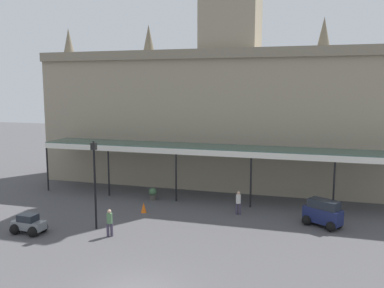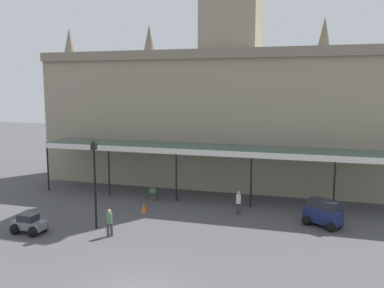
{
  "view_description": "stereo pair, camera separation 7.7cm",
  "coord_description": "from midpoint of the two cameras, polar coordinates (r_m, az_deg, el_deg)",
  "views": [
    {
      "loc": [
        7.03,
        -15.08,
        8.94
      ],
      "look_at": [
        0.0,
        8.98,
        5.4
      ],
      "focal_mm": 38.3,
      "sensor_mm": 36.0,
      "label": 1
    },
    {
      "loc": [
        7.11,
        -15.06,
        8.94
      ],
      "look_at": [
        0.0,
        8.98,
        5.4
      ],
      "focal_mm": 38.3,
      "sensor_mm": 36.0,
      "label": 2
    }
  ],
  "objects": [
    {
      "name": "traffic_cone",
      "position": [
        29.75,
        -6.81,
        -8.78
      ],
      "size": [
        0.4,
        0.4,
        0.73
      ],
      "primitive_type": "cone",
      "color": "orange",
      "rests_on": "ground"
    },
    {
      "name": "victorian_lamppost",
      "position": [
        26.27,
        -13.48,
        -4.26
      ],
      "size": [
        0.3,
        0.3,
        5.63
      ],
      "color": "black",
      "rests_on": "ground"
    },
    {
      "name": "pedestrian_near_entrance",
      "position": [
        29.14,
        6.4,
        -8.02
      ],
      "size": [
        0.39,
        0.34,
        1.67
      ],
      "color": "#3F384C",
      "rests_on": "ground"
    },
    {
      "name": "car_grey_sedan",
      "position": [
        27.47,
        -21.85,
        -10.44
      ],
      "size": [
        2.1,
        1.59,
        1.19
      ],
      "color": "slate",
      "rests_on": "ground"
    },
    {
      "name": "entrance_canopy",
      "position": [
        32.03,
        3.35,
        -0.67
      ],
      "size": [
        29.27,
        3.26,
        4.26
      ],
      "color": "#38564C",
      "rests_on": "ground"
    },
    {
      "name": "car_navy_van",
      "position": [
        27.88,
        17.68,
        -9.32
      ],
      "size": [
        2.59,
        2.33,
        1.77
      ],
      "color": "#19214C",
      "rests_on": "ground"
    },
    {
      "name": "station_building",
      "position": [
        36.98,
        5.27,
        5.02
      ],
      "size": [
        34.49,
        6.31,
        22.0
      ],
      "color": "gray",
      "rests_on": "ground"
    },
    {
      "name": "pedestrian_beside_cars",
      "position": [
        25.4,
        -11.49,
        -10.56
      ],
      "size": [
        0.36,
        0.34,
        1.67
      ],
      "color": "#3F384C",
      "rests_on": "ground"
    },
    {
      "name": "planter_by_canopy",
      "position": [
        32.84,
        -5.55,
        -6.92
      ],
      "size": [
        0.6,
        0.6,
        0.96
      ],
      "color": "#47423D",
      "rests_on": "ground"
    }
  ]
}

